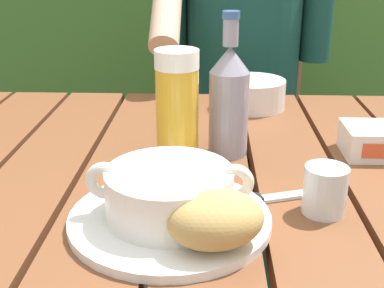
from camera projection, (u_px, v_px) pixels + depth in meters
name	position (u px, v px, depth m)	size (l,w,h in m)	color
dining_table	(208.00, 232.00, 0.81)	(1.21, 0.95, 0.73)	brown
chair_near_diner	(237.00, 128.00, 1.71)	(0.45, 0.45, 1.01)	brown
person_eating	(242.00, 74.00, 1.44)	(0.48, 0.47, 1.23)	#143F36
serving_plate	(170.00, 218.00, 0.65)	(0.26, 0.26, 0.01)	white
soup_bowl	(169.00, 192.00, 0.64)	(0.21, 0.16, 0.07)	white
bread_roll	(215.00, 220.00, 0.57)	(0.13, 0.11, 0.06)	tan
beer_glass	(177.00, 108.00, 0.80)	(0.07, 0.07, 0.19)	gold
beer_bottle	(229.00, 99.00, 0.84)	(0.07, 0.07, 0.24)	gray
water_glass_small	(325.00, 190.00, 0.67)	(0.06, 0.06, 0.07)	silver
butter_tub	(381.00, 141.00, 0.86)	(0.12, 0.10, 0.05)	white
table_knife	(259.00, 199.00, 0.71)	(0.17, 0.07, 0.01)	silver
diner_bowl	(252.00, 94.00, 1.10)	(0.14, 0.14, 0.06)	white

